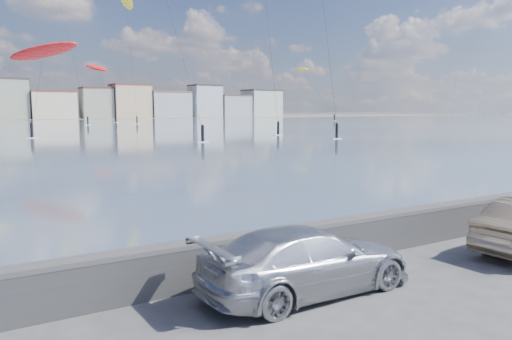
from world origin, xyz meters
The scene contains 7 objects.
ground centered at (0.00, 0.00, 0.00)m, with size 700.00×700.00×0.00m, color #333335.
seawall centered at (0.00, 2.70, 0.58)m, with size 400.00×0.36×1.08m.
car_silver centered at (0.63, 1.38, 0.67)m, with size 1.89×4.64×1.35m, color #B9BBC2.
kitesurfer_1 centered at (30.38, 139.66, 14.86)m, with size 6.30×17.46×16.86m.
kitesurfer_9 centered at (33.61, 120.86, 30.37)m, with size 7.41×16.39×32.61m.
kitesurfer_12 centered at (6.80, 74.45, 12.07)m, with size 10.31×16.60×14.35m.
kitesurfer_15 centered at (89.55, 122.19, 15.76)m, with size 5.88×17.11×16.78m.
Camera 1 is at (-5.31, -6.43, 3.70)m, focal length 35.00 mm.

